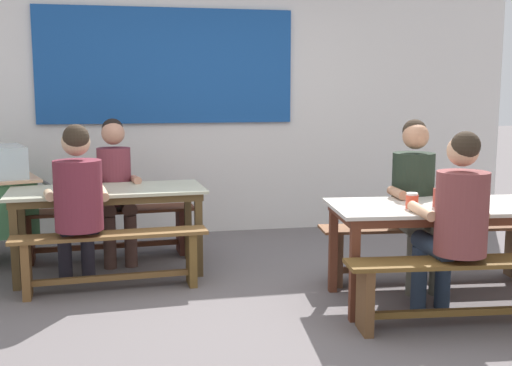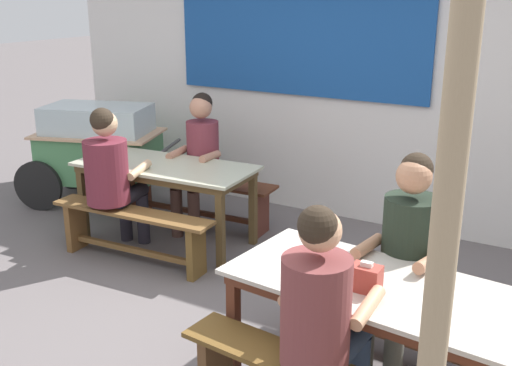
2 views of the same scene
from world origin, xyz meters
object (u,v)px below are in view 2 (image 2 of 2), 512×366
object	(u,v)px
person_center_facing	(199,154)
wooden_support_post	(438,299)
bench_near_back	(426,320)
person_right_near_table	(405,250)
dining_table_far	(166,173)
food_cart	(97,146)
person_left_back_turned	(111,172)
dining_table_near	(396,301)
person_near_front	(322,311)
tissue_box	(366,278)
bench_far_back	(197,193)
condiment_jar	(324,268)
bench_far_front	(132,228)

from	to	relation	value
person_center_facing	wooden_support_post	distance (m)	3.76
bench_near_back	person_right_near_table	distance (m)	0.47
dining_table_far	food_cart	xyz separation A→B (m)	(-1.28, 0.48, -0.03)
dining_table_far	person_right_near_table	bearing A→B (deg)	-18.30
person_left_back_turned	person_right_near_table	world-z (taller)	person_right_near_table
dining_table_near	food_cart	xyz separation A→B (m)	(-3.77, 1.73, -0.03)
food_cart	person_near_front	bearing A→B (deg)	-31.17
person_right_near_table	tissue_box	size ratio (longest dim) A/B	8.28
food_cart	dining_table_near	bearing A→B (deg)	-24.62
bench_far_back	condiment_jar	bearing A→B (deg)	-40.40
dining_table_far	bench_far_back	world-z (taller)	dining_table_far
food_cart	person_near_front	distance (m)	4.13
bench_far_front	bench_far_back	bearing A→B (deg)	93.54
bench_far_front	dining_table_far	bearing A→B (deg)	93.54
bench_far_back	bench_near_back	bearing A→B (deg)	-25.88
dining_table_near	person_left_back_turned	distance (m)	2.80
dining_table_near	wooden_support_post	size ratio (longest dim) A/B	0.82
dining_table_near	person_center_facing	bearing A→B (deg)	145.44
bench_near_back	condiment_jar	bearing A→B (deg)	-126.49
food_cart	person_right_near_table	size ratio (longest dim) A/B	1.31
food_cart	condiment_jar	size ratio (longest dim) A/B	15.78
tissue_box	condiment_jar	size ratio (longest dim) A/B	1.45
dining_table_near	person_center_facing	size ratio (longest dim) A/B	1.45
bench_far_front	bench_near_back	xyz separation A→B (m)	(2.50, -0.23, -0.00)
dining_table_near	person_left_back_turned	bearing A→B (deg)	163.66
bench_near_back	wooden_support_post	world-z (taller)	wooden_support_post
person_near_front	food_cart	bearing A→B (deg)	148.83
bench_far_front	person_center_facing	xyz separation A→B (m)	(0.02, 0.94, 0.43)
person_near_front	dining_table_far	bearing A→B (deg)	143.70
person_near_front	tissue_box	xyz separation A→B (m)	(0.10, 0.31, 0.07)
person_left_back_turned	tissue_box	bearing A→B (deg)	-19.19
bench_near_back	person_right_near_table	size ratio (longest dim) A/B	1.35
dining_table_far	wooden_support_post	world-z (taller)	wooden_support_post
dining_table_near	person_left_back_turned	xyz separation A→B (m)	(-2.69, 0.79, 0.08)
bench_near_back	person_left_back_turned	size ratio (longest dim) A/B	1.37
dining_table_near	tissue_box	size ratio (longest dim) A/B	11.79
bench_near_back	bench_far_front	bearing A→B (deg)	174.64
bench_far_back	food_cart	size ratio (longest dim) A/B	0.94
person_left_back_turned	person_near_front	xyz separation A→B (m)	(2.46, -1.20, -0.01)
condiment_jar	tissue_box	bearing A→B (deg)	-6.50
bench_far_front	tissue_box	size ratio (longest dim) A/B	9.39
person_right_near_table	wooden_support_post	world-z (taller)	wooden_support_post
food_cart	person_center_facing	bearing A→B (deg)	-2.29
dining_table_far	condiment_jar	world-z (taller)	condiment_jar
bench_far_back	person_right_near_table	distance (m)	2.78
person_center_facing	tissue_box	size ratio (longest dim) A/B	8.11
dining_table_near	person_left_back_turned	size ratio (longest dim) A/B	1.45
bench_near_back	dining_table_near	bearing A→B (deg)	-95.43
food_cart	condiment_jar	world-z (taller)	food_cart
person_near_front	dining_table_near	bearing A→B (deg)	60.42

